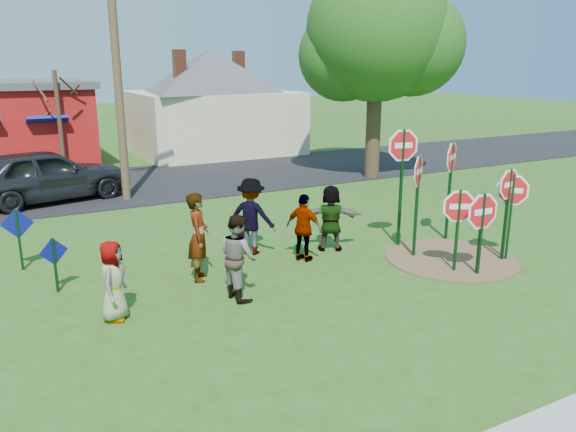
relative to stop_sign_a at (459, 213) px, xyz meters
name	(u,v)px	position (x,y,z in m)	size (l,w,h in m)	color
ground	(269,278)	(-3.96, 1.65, -1.40)	(120.00, 120.00, 0.00)	#2E4F16
road	(142,183)	(-3.96, 13.15, -1.38)	(120.00, 7.50, 0.04)	black
dirt_patch	(451,258)	(0.54, 0.65, -1.38)	(3.20, 3.20, 0.03)	brown
cream_house	(212,97)	(1.54, 19.65, 1.53)	(9.40, 9.40, 6.50)	beige
stop_sign_a	(459,213)	(0.00, 0.00, 0.00)	(0.92, 0.47, 2.06)	black
stop_sign_b	(403,158)	(0.04, 2.09, 0.95)	(1.10, 0.24, 3.22)	black
stop_sign_c	(508,194)	(1.58, 0.02, 0.27)	(1.00, 0.14, 2.40)	black
stop_sign_d	(451,166)	(1.59, 1.96, 0.63)	(0.96, 0.57, 2.81)	black
stop_sign_e	(482,217)	(0.31, -0.40, -0.04)	(1.12, 0.11, 2.05)	black
stop_sign_f	(512,196)	(1.71, 0.01, 0.19)	(0.79, 0.68, 2.25)	black
stop_sign_g	(418,183)	(-0.15, 1.25, 0.48)	(0.87, 0.62, 2.69)	black
blue_diamond_c	(54,259)	(-8.26, 3.03, -0.66)	(0.59, 0.17, 1.20)	black
blue_diamond_d	(18,232)	(-8.82, 4.81, -0.48)	(0.71, 0.09, 1.48)	black
person_a	(113,281)	(-7.44, 1.12, -0.63)	(0.75, 0.49, 1.54)	#4A649C
person_b	(198,237)	(-5.36, 2.30, -0.41)	(0.72, 0.47, 1.98)	#1E6555
person_c	(238,257)	(-4.99, 0.97, -0.51)	(0.86, 0.67, 1.77)	brown
person_d	(251,216)	(-3.61, 3.37, -0.43)	(1.25, 0.72, 1.93)	#2F2F34
person_e	(304,228)	(-2.72, 2.27, -0.57)	(0.98, 0.41, 1.66)	#56315D
person_f	(331,218)	(-1.71, 2.66, -0.54)	(1.59, 0.51, 1.71)	#194F2A
suv	(46,175)	(-7.59, 11.59, -0.44)	(2.17, 5.39, 1.84)	#29292D
utility_pole	(116,60)	(-5.12, 10.65, 3.36)	(2.20, 0.52, 9.04)	#4C3823
leafy_tree	(380,38)	(5.00, 9.85, 4.21)	(6.13, 5.60, 8.72)	#382819
bare_tree_east	(58,109)	(-6.53, 15.74, 1.45)	(1.80, 1.80, 4.41)	#382819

